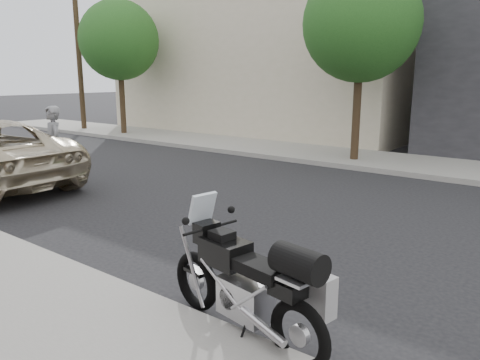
# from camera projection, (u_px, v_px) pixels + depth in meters

# --- Properties ---
(ground) EXTENTS (120.00, 120.00, 0.00)m
(ground) POSITION_uv_depth(u_px,v_px,m) (319.00, 223.00, 8.64)
(ground) COLOR black
(ground) RESTS_ON ground
(far_sidewalk) EXTENTS (44.00, 3.00, 0.15)m
(far_sidewalk) POSITION_uv_depth(u_px,v_px,m) (425.00, 166.00, 13.66)
(far_sidewalk) COLOR gray
(far_sidewalk) RESTS_ON ground
(far_building_cream) EXTENTS (14.00, 11.00, 8.00)m
(far_building_cream) POSITION_uv_depth(u_px,v_px,m) (290.00, 48.00, 23.56)
(far_building_cream) COLOR #BDB397
(far_building_cream) RESTS_ON ground
(street_tree_mid) EXTENTS (3.40, 3.40, 5.70)m
(street_tree_mid) POSITION_uv_depth(u_px,v_px,m) (361.00, 24.00, 13.57)
(street_tree_mid) COLOR #352718
(street_tree_mid) RESTS_ON far_sidewalk
(street_tree_right) EXTENTS (3.40, 3.40, 5.70)m
(street_tree_right) POSITION_uv_depth(u_px,v_px,m) (119.00, 40.00, 20.09)
(street_tree_right) COLOR #352718
(street_tree_right) RESTS_ON far_sidewalk
(utility_pole) EXTENTS (0.24, 0.24, 6.70)m
(utility_pole) POSITION_uv_depth(u_px,v_px,m) (79.00, 57.00, 22.01)
(utility_pole) COLOR #352718
(utility_pole) RESTS_ON far_sidewalk
(motorcycle) EXTENTS (2.25, 0.79, 1.43)m
(motorcycle) POSITION_uv_depth(u_px,v_px,m) (254.00, 285.00, 4.70)
(motorcycle) COLOR black
(motorcycle) RESTS_ON ground
(pedestrian) EXTENTS (0.83, 0.69, 1.96)m
(pedestrian) POSITION_uv_depth(u_px,v_px,m) (54.00, 146.00, 11.43)
(pedestrian) COLOR slate
(pedestrian) RESTS_ON ground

